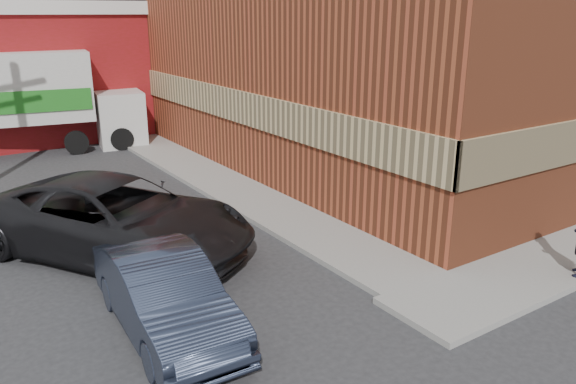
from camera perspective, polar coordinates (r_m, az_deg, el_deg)
ground at (r=10.89m, az=10.58°, el=-10.35°), size 90.00×90.00×0.00m
brick_building at (r=22.00m, az=11.04°, el=16.46°), size 14.25×18.25×9.36m
sidewalk_west at (r=18.14m, az=-8.01°, el=1.56°), size 1.80×18.00×0.12m
sedan at (r=9.54m, az=-12.36°, el=-10.22°), size 1.59×4.10×1.33m
suv_a at (r=12.62m, az=-17.13°, el=-2.59°), size 5.68×6.71×1.71m
box_truck at (r=23.10m, az=-24.81°, el=8.89°), size 7.80×3.43×3.72m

